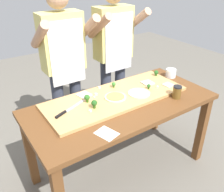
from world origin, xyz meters
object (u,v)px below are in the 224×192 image
at_px(flour_cup, 171,74).
at_px(sauce_jar, 177,92).
at_px(cheese_crumble_d, 99,87).
at_px(pizza_slice_center, 168,85).
at_px(broccoli_floret_center_right, 94,103).
at_px(cook_left, 64,60).
at_px(cheese_crumble_e, 157,87).
at_px(pizza_whole_cheese_artichoke, 139,93).
at_px(cheese_crumble_b, 96,94).
at_px(cheese_crumble_c, 94,97).
at_px(pizza_slice_near_left, 84,95).
at_px(broccoli_floret_back_left, 156,73).
at_px(cheese_crumble_a, 90,111).
at_px(chefs_knife, 66,111).
at_px(pizza_whole_pesto_green, 115,97).
at_px(cook_right, 114,49).
at_px(broccoli_floret_back_mid, 87,98).
at_px(recipe_note, 107,133).
at_px(prep_table, 122,113).
at_px(broccoli_floret_back_right, 114,84).
at_px(pizza_slice_far_right, 148,83).
at_px(broccoli_floret_center_left, 149,86).

distance_m(flour_cup, sauce_jar, 0.46).
bearing_deg(cheese_crumble_d, pizza_slice_center, -29.13).
distance_m(broccoli_floret_center_right, cook_left, 0.68).
distance_m(cheese_crumble_e, cook_left, 0.94).
bearing_deg(pizza_whole_cheese_artichoke, pizza_slice_center, -4.34).
xyz_separation_m(cheese_crumble_b, cheese_crumble_c, (-0.03, -0.02, -0.00)).
relative_size(pizza_slice_near_left, broccoli_floret_back_left, 1.84).
relative_size(pizza_slice_near_left, cheese_crumble_a, 5.72).
xyz_separation_m(chefs_knife, pizza_whole_pesto_green, (0.45, -0.03, 0.00)).
xyz_separation_m(cheese_crumble_d, cook_right, (0.43, 0.38, 0.18)).
relative_size(cheese_crumble_e, cook_left, 0.01).
relative_size(broccoli_floret_back_mid, recipe_note, 0.45).
height_order(pizza_whole_cheese_artichoke, sauce_jar, sauce_jar).
relative_size(chefs_knife, pizza_slice_center, 3.68).
relative_size(cook_left, cook_right, 1.00).
xyz_separation_m(cheese_crumble_b, recipe_note, (-0.20, -0.48, -0.04)).
xyz_separation_m(pizza_slice_center, cook_right, (-0.15, 0.70, 0.19)).
xyz_separation_m(broccoli_floret_back_mid, cheese_crumble_c, (0.09, 0.03, -0.04)).
bearing_deg(recipe_note, cheese_crumble_d, 62.87).
distance_m(cheese_crumble_a, cook_left, 0.72).
height_order(prep_table, cook_left, cook_left).
bearing_deg(pizza_slice_center, cheese_crumble_b, 162.09).
height_order(pizza_whole_cheese_artichoke, pizza_slice_near_left, pizza_whole_cheese_artichoke).
distance_m(broccoli_floret_back_right, cheese_crumble_a, 0.47).
bearing_deg(broccoli_floret_back_left, chefs_knife, -173.86).
distance_m(broccoli_floret_back_left, cook_right, 0.54).
bearing_deg(pizza_slice_near_left, pizza_whole_cheese_artichoke, -30.66).
distance_m(pizza_slice_far_right, cheese_crumble_c, 0.57).
xyz_separation_m(broccoli_floret_center_left, cheese_crumble_a, (-0.65, -0.04, -0.02)).
distance_m(broccoli_floret_back_mid, cheese_crumble_c, 0.10).
relative_size(prep_table, sauce_jar, 14.21).
bearing_deg(broccoli_floret_back_mid, chefs_knife, -169.25).
height_order(chefs_knife, pizza_slice_center, chefs_knife).
relative_size(broccoli_floret_back_right, cook_left, 0.03).
distance_m(pizza_slice_far_right, cook_right, 0.59).
bearing_deg(pizza_whole_pesto_green, cook_left, 106.79).
bearing_deg(broccoli_floret_center_left, recipe_note, -154.96).
height_order(cheese_crumble_e, cook_left, cook_left).
bearing_deg(cook_right, pizza_slice_center, -78.18).
bearing_deg(sauce_jar, cook_left, 126.74).
bearing_deg(broccoli_floret_back_left, cook_left, 149.79).
relative_size(pizza_slice_center, cheese_crumble_b, 4.07).
relative_size(broccoli_floret_back_mid, cook_right, 0.04).
bearing_deg(cheese_crumble_e, pizza_whole_cheese_artichoke, 178.91).
height_order(pizza_whole_cheese_artichoke, flour_cup, flour_cup).
bearing_deg(broccoli_floret_back_left, flour_cup, -24.05).
distance_m(pizza_slice_center, sauce_jar, 0.20).
height_order(pizza_whole_pesto_green, cook_right, cook_right).
bearing_deg(recipe_note, pizza_slice_far_right, 28.74).
bearing_deg(broccoli_floret_back_mid, pizza_slice_near_left, 74.61).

